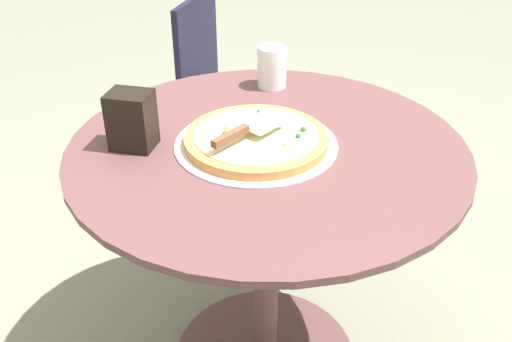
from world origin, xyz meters
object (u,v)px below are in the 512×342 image
at_px(pizza_server, 245,130).
at_px(napkin_dispenser, 132,120).
at_px(pizza_on_tray, 256,139).
at_px(patio_chair_corner, 224,87).
at_px(drinking_cup, 272,67).
at_px(patio_table, 266,217).

xyz_separation_m(pizza_server, napkin_dispenser, (0.26, -0.04, 0.02)).
distance_m(pizza_on_tray, patio_chair_corner, 1.01).
bearing_deg(patio_chair_corner, pizza_on_tray, 92.96).
bearing_deg(pizza_server, pizza_on_tray, -139.29).
height_order(drinking_cup, patio_chair_corner, drinking_cup).
xyz_separation_m(pizza_server, drinking_cup, (-0.10, -0.37, 0.01)).
distance_m(drinking_cup, patio_chair_corner, 0.71).
bearing_deg(drinking_cup, pizza_server, 74.47).
bearing_deg(drinking_cup, napkin_dispenser, 42.08).
bearing_deg(pizza_on_tray, pizza_server, 40.71).
xyz_separation_m(drinking_cup, napkin_dispenser, (0.36, 0.33, 0.01)).
bearing_deg(drinking_cup, patio_table, 82.04).
bearing_deg(patio_chair_corner, napkin_dispenser, 75.90).
relative_size(pizza_on_tray, napkin_dispenser, 2.85).
bearing_deg(napkin_dispenser, pizza_server, -170.54).
distance_m(napkin_dispenser, patio_chair_corner, 1.03).
relative_size(pizza_server, patio_chair_corner, 0.22).
height_order(pizza_server, napkin_dispenser, napkin_dispenser).
xyz_separation_m(patio_table, patio_chair_corner, (0.08, -0.97, -0.05)).
height_order(pizza_server, patio_chair_corner, patio_chair_corner).
bearing_deg(patio_chair_corner, drinking_cup, 101.40).
distance_m(patio_table, pizza_server, 0.27).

